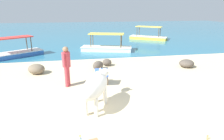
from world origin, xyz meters
TOP-DOWN VIEW (x-y plane):
  - sand_beach at (0.00, 0.00)m, footprint 18.00×14.00m
  - water_surface at (0.00, 22.00)m, footprint 60.00×36.00m
  - cow at (-1.32, 0.73)m, footprint 1.24×2.03m
  - deck_chair_near at (-0.90, 2.72)m, footprint 0.57×0.79m
  - person_standing at (-2.26, 2.80)m, footprint 0.32×0.49m
  - shore_rock_large at (3.88, 4.35)m, footprint 0.84×0.80m
  - shore_rock_medium at (-0.80, 4.79)m, footprint 0.77×0.77m
  - shore_rock_small at (-3.79, 4.66)m, footprint 1.03×0.98m
  - shore_rock_flat at (-0.24, 5.40)m, footprint 0.66×0.64m
  - boat_blue at (-5.86, 8.50)m, footprint 3.70×3.00m
  - boat_white at (0.35, 9.34)m, footprint 3.85×2.14m
  - boat_yellow at (5.33, 14.05)m, footprint 3.68×3.03m

SIDE VIEW (x-z plane):
  - water_surface at x=0.00m, z-range -0.01..0.01m
  - sand_beach at x=0.00m, z-range 0.00..0.04m
  - shore_rock_flat at x=-0.24m, z-range 0.04..0.42m
  - shore_rock_large at x=3.88m, z-range 0.04..0.46m
  - shore_rock_medium at x=-0.80m, z-range 0.04..0.49m
  - shore_rock_small at x=-3.79m, z-range 0.04..0.52m
  - boat_blue at x=-5.86m, z-range -0.35..0.94m
  - boat_white at x=0.35m, z-range -0.35..0.94m
  - boat_yellow at x=5.33m, z-range -0.35..0.94m
  - deck_chair_near at x=-0.90m, z-range 0.08..0.77m
  - cow at x=-1.32m, z-range 0.23..1.38m
  - person_standing at x=-2.26m, z-range 0.18..1.80m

